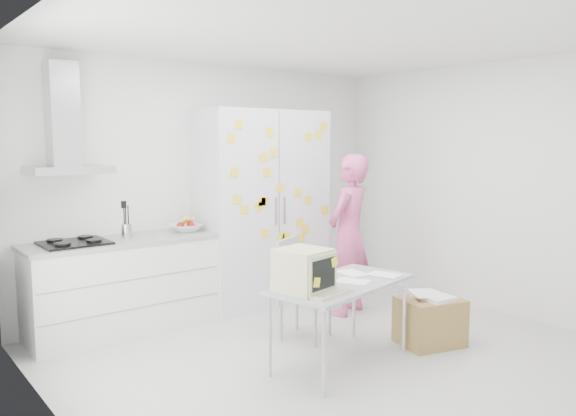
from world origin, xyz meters
TOP-DOWN VIEW (x-y plane):
  - floor at (0.00, 0.00)m, footprint 4.50×4.00m
  - walls at (0.00, 0.72)m, footprint 4.52×4.01m
  - ceiling at (0.00, 0.00)m, footprint 4.50×4.00m
  - counter_run at (-1.20, 1.70)m, footprint 1.84×0.63m
  - range_hood at (-1.65, 1.84)m, footprint 0.70×0.48m
  - tall_cabinet at (0.45, 1.67)m, footprint 1.50×0.68m
  - person at (0.93, 0.75)m, footprint 0.73×0.59m
  - desk at (-0.36, -0.22)m, footprint 1.39×0.88m
  - chair at (0.03, 0.49)m, footprint 0.57×0.57m
  - cardboard_box at (0.86, -0.39)m, footprint 0.64×0.56m

SIDE VIEW (x-z plane):
  - floor at x=0.00m, z-range -0.02..0.00m
  - cardboard_box at x=0.86m, z-range -0.01..0.46m
  - counter_run at x=-1.20m, z-range -0.17..1.11m
  - chair at x=0.03m, z-range 0.06..1.01m
  - desk at x=-0.36m, z-range 0.27..1.30m
  - person at x=0.93m, z-range 0.00..1.72m
  - tall_cabinet at x=0.45m, z-range 0.00..2.20m
  - walls at x=0.00m, z-range 0.00..2.70m
  - range_hood at x=-1.65m, z-range 1.45..2.46m
  - ceiling at x=0.00m, z-range 2.69..2.71m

